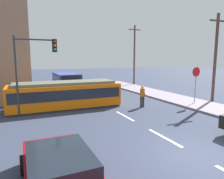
{
  "coord_description": "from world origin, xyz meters",
  "views": [
    {
      "loc": [
        -5.99,
        -5.32,
        3.68
      ],
      "look_at": [
        -0.07,
        7.84,
        1.49
      ],
      "focal_mm": 32.63,
      "sensor_mm": 36.0,
      "label": 1
    }
  ],
  "objects": [
    {
      "name": "streetcar_tram",
      "position": [
        -3.02,
        9.84,
        1.03
      ],
      "size": [
        8.09,
        2.65,
        2.0
      ],
      "color": "orange",
      "rests_on": "ground"
    },
    {
      "name": "sidewalk_curb_right",
      "position": [
        6.8,
        6.0,
        0.07
      ],
      "size": [
        3.2,
        36.0,
        0.14
      ],
      "primitive_type": "cube",
      "color": "gray",
      "rests_on": "ground"
    },
    {
      "name": "lane_stripe_4",
      "position": [
        0.0,
        21.84,
        0.01
      ],
      "size": [
        0.16,
        2.4,
        0.01
      ],
      "primitive_type": "cube",
      "color": "silver",
      "rests_on": "ground"
    },
    {
      "name": "utility_pole_mid",
      "position": [
        8.6,
        19.54,
        4.29
      ],
      "size": [
        1.8,
        0.24,
        8.21
      ],
      "color": "brown",
      "rests_on": "ground"
    },
    {
      "name": "lane_stripe_3",
      "position": [
        0.0,
        15.84,
        0.01
      ],
      "size": [
        0.16,
        2.4,
        0.01
      ],
      "primitive_type": "cube",
      "color": "silver",
      "rests_on": "ground"
    },
    {
      "name": "lane_stripe_1",
      "position": [
        0.0,
        2.0,
        0.01
      ],
      "size": [
        0.16,
        2.4,
        0.01
      ],
      "primitive_type": "cube",
      "color": "silver",
      "rests_on": "ground"
    },
    {
      "name": "utility_pole_near",
      "position": [
        8.97,
        6.84,
        3.85
      ],
      "size": [
        1.8,
        0.24,
        7.35
      ],
      "color": "brown",
      "rests_on": "ground"
    },
    {
      "name": "city_bus",
      "position": [
        -0.97,
        19.28,
        1.1
      ],
      "size": [
        2.64,
        5.12,
        1.94
      ],
      "color": "#354591",
      "rests_on": "ground"
    },
    {
      "name": "lane_stripe_2",
      "position": [
        0.0,
        6.0,
        0.01
      ],
      "size": [
        0.16,
        2.4,
        0.01
      ],
      "primitive_type": "cube",
      "color": "silver",
      "rests_on": "ground"
    },
    {
      "name": "stop_sign",
      "position": [
        6.76,
        6.69,
        2.19
      ],
      "size": [
        0.76,
        0.07,
        2.88
      ],
      "color": "gray",
      "rests_on": "sidewalk_curb_right"
    },
    {
      "name": "ground_plane",
      "position": [
        0.0,
        10.0,
        0.0
      ],
      "size": [
        120.0,
        120.0,
        0.0
      ],
      "primitive_type": "plane",
      "color": "#353D53"
    },
    {
      "name": "pedestrian_crossing",
      "position": [
        2.37,
        7.62,
        0.94
      ],
      "size": [
        0.48,
        0.36,
        1.67
      ],
      "color": "#2B333D",
      "rests_on": "ground"
    },
    {
      "name": "traffic_light_mast",
      "position": [
        -5.23,
        8.66,
        3.54
      ],
      "size": [
        2.59,
        0.33,
        5.08
      ],
      "color": "#333333",
      "rests_on": "ground"
    },
    {
      "name": "parked_sedan_near",
      "position": [
        -5.18,
        0.06,
        0.62
      ],
      "size": [
        2.02,
        4.19,
        1.19
      ],
      "color": "#A50B14",
      "rests_on": "ground"
    }
  ]
}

